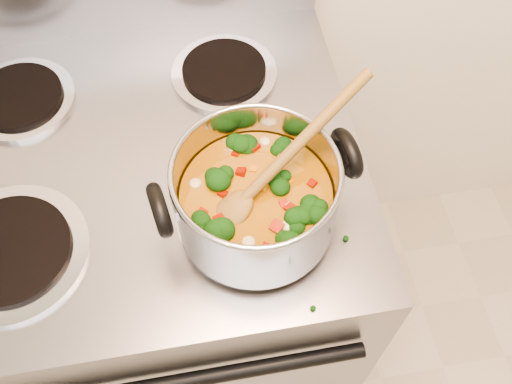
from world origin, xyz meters
TOP-DOWN VIEW (x-y plane):
  - electric_range at (0.03, 1.16)m, footprint 0.75×0.68m
  - stockpot at (0.21, 1.00)m, footprint 0.29×0.23m
  - wooden_spoon at (0.23, 1.01)m, footprint 0.26×0.18m
  - cooktop_crumbs at (0.17, 0.87)m, footprint 0.21×0.10m

SIDE VIEW (x-z plane):
  - electric_range at x=0.03m, z-range -0.07..1.01m
  - cooktop_crumbs at x=0.17m, z-range 0.92..0.93m
  - stockpot at x=0.21m, z-range 0.93..1.07m
  - wooden_spoon at x=0.23m, z-range 0.97..1.09m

